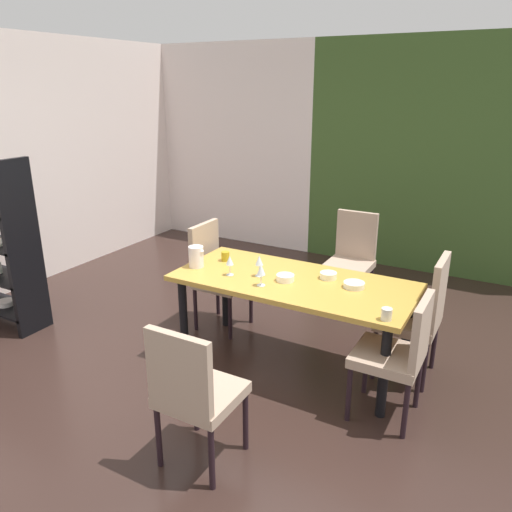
{
  "coord_description": "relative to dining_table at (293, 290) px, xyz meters",
  "views": [
    {
      "loc": [
        2.14,
        -2.97,
        2.21
      ],
      "look_at": [
        0.25,
        0.44,
        0.85
      ],
      "focal_mm": 35.0,
      "sensor_mm": 36.0,
      "label": 1
    }
  ],
  "objects": [
    {
      "name": "wine_glass_front",
      "position": [
        -0.49,
        -0.15,
        0.21
      ],
      "size": [
        0.06,
        0.06,
        0.16
      ],
      "color": "silver",
      "rests_on": "dining_table"
    },
    {
      "name": "serving_bowl_right",
      "position": [
        0.47,
        0.08,
        0.11
      ],
      "size": [
        0.16,
        0.16,
        0.04
      ],
      "primitive_type": "cylinder",
      "color": "silver",
      "rests_on": "dining_table"
    },
    {
      "name": "wine_glass_south",
      "position": [
        -0.16,
        -0.23,
        0.21
      ],
      "size": [
        0.07,
        0.07,
        0.17
      ],
      "color": "silver",
      "rests_on": "dining_table"
    },
    {
      "name": "ground_plane",
      "position": [
        -0.64,
        -0.35,
        -0.67
      ],
      "size": [
        5.67,
        6.33,
        0.02
      ],
      "primitive_type": "cube",
      "color": "#30201C"
    },
    {
      "name": "chair_head_near",
      "position": [
        -0.0,
        -1.34,
        -0.13
      ],
      "size": [
        0.44,
        0.44,
        0.95
      ],
      "color": "tan",
      "rests_on": "ground_plane"
    },
    {
      "name": "serving_bowl_rear",
      "position": [
        0.23,
        0.16,
        0.11
      ],
      "size": [
        0.13,
        0.13,
        0.05
      ],
      "primitive_type": "cylinder",
      "color": "white",
      "rests_on": "dining_table"
    },
    {
      "name": "serving_bowl_east",
      "position": [
        -0.04,
        -0.05,
        0.11
      ],
      "size": [
        0.14,
        0.14,
        0.05
      ],
      "primitive_type": "cylinder",
      "color": "white",
      "rests_on": "dining_table"
    },
    {
      "name": "chair_left_far",
      "position": [
        -0.93,
        0.3,
        -0.11
      ],
      "size": [
        0.45,
        0.44,
        0.99
      ],
      "rotation": [
        0.0,
        0.0,
        -1.57
      ],
      "color": "tan",
      "rests_on": "ground_plane"
    },
    {
      "name": "dining_table",
      "position": [
        0.0,
        0.0,
        0.0
      ],
      "size": [
        1.88,
        0.85,
        0.75
      ],
      "color": "gold",
      "rests_on": "ground_plane"
    },
    {
      "name": "pitcher_north",
      "position": [
        -0.83,
        -0.13,
        0.18
      ],
      "size": [
        0.14,
        0.12,
        0.18
      ],
      "color": "white",
      "rests_on": "dining_table"
    },
    {
      "name": "wine_glass_west",
      "position": [
        -0.27,
        -0.06,
        0.21
      ],
      "size": [
        0.06,
        0.06,
        0.17
      ],
      "color": "silver",
      "rests_on": "dining_table"
    },
    {
      "name": "chair_right_far",
      "position": [
        0.93,
        0.3,
        -0.11
      ],
      "size": [
        0.44,
        0.44,
        1.01
      ],
      "rotation": [
        0.0,
        0.0,
        1.57
      ],
      "color": "tan",
      "rests_on": "ground_plane"
    },
    {
      "name": "cup_near_window",
      "position": [
        0.83,
        -0.34,
        0.13
      ],
      "size": [
        0.07,
        0.07,
        0.08
      ],
      "primitive_type": "cylinder",
      "color": "silver",
      "rests_on": "dining_table"
    },
    {
      "name": "garden_window_panel",
      "position": [
        0.59,
        2.77,
        0.7
      ],
      "size": [
        3.22,
        0.1,
        2.73
      ],
      "primitive_type": "cube",
      "color": "#395425",
      "rests_on": "ground_plane"
    },
    {
      "name": "chair_head_far",
      "position": [
        0.04,
        1.34,
        -0.12
      ],
      "size": [
        0.44,
        0.45,
        0.98
      ],
      "rotation": [
        0.0,
        0.0,
        3.14
      ],
      "color": "tan",
      "rests_on": "ground_plane"
    },
    {
      "name": "cup_center",
      "position": [
        -0.7,
        0.12,
        0.13
      ],
      "size": [
        0.07,
        0.07,
        0.08
      ],
      "primitive_type": "cylinder",
      "color": "#AA911B",
      "rests_on": "dining_table"
    },
    {
      "name": "chair_right_near",
      "position": [
        0.92,
        -0.3,
        -0.14
      ],
      "size": [
        0.44,
        0.44,
        0.91
      ],
      "rotation": [
        0.0,
        0.0,
        1.57
      ],
      "color": "tan",
      "rests_on": "ground_plane"
    },
    {
      "name": "back_panel_interior",
      "position": [
        -2.25,
        2.77,
        0.7
      ],
      "size": [
        2.45,
        0.1,
        2.73
      ],
      "primitive_type": "cube",
      "color": "silver",
      "rests_on": "ground_plane"
    }
  ]
}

